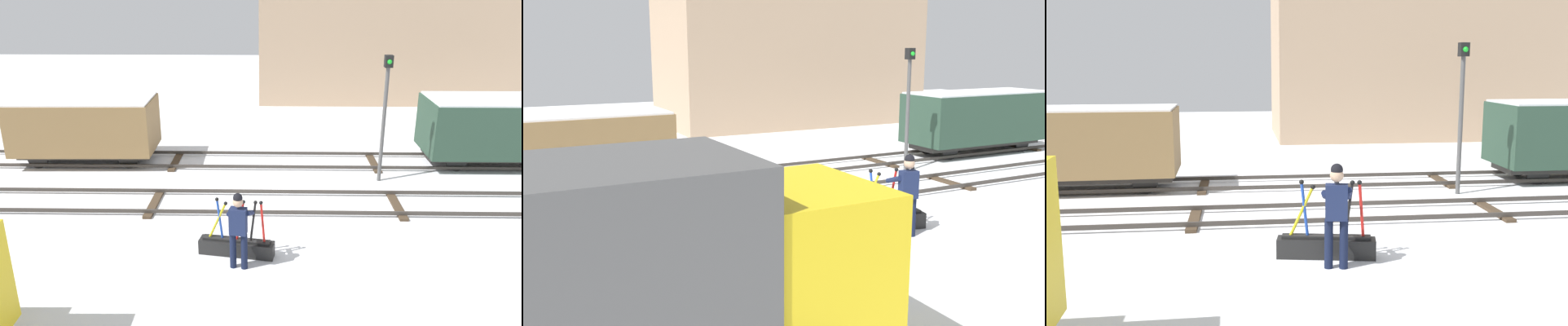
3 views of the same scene
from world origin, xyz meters
The scene contains 9 objects.
ground_plane centered at (0.00, 0.00, 0.00)m, with size 60.00×60.00×0.00m, color white.
track_main_line centered at (0.00, 0.00, 0.11)m, with size 44.00×1.94×0.18m.
track_siding_near centered at (0.00, 3.58, 0.11)m, with size 44.00×1.94×0.18m.
switch_lever_frame centered at (-0.92, -2.78, 0.25)m, with size 1.83×0.66×1.45m.
rail_worker centered at (-0.84, -3.34, 1.05)m, with size 0.62×0.76×1.85m.
signal_post centered at (3.40, 1.99, 2.46)m, with size 0.24×0.32×4.05m.
apartment_building centered at (5.90, 15.12, 4.58)m, with size 13.55×6.37×9.15m.
freight_car_mid_siding centered at (8.07, 3.58, 1.38)m, with size 5.72×2.29×2.39m.
freight_car_near_switch centered at (-6.63, 3.58, 1.34)m, with size 4.87×2.33×2.33m.
Camera 1 is at (-0.14, -13.42, 6.26)m, focal length 34.96 mm.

